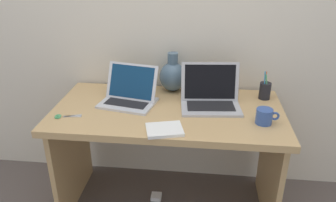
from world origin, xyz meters
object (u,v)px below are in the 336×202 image
power_brick (156,197)px  coffee_mug (265,116)px  laptop_left (130,93)px  pen_cup (265,90)px  green_vase (173,76)px  laptop_right (210,95)px  notebook_stack (164,130)px  scissors (63,116)px

power_brick → coffee_mug: bearing=-14.7°
laptop_left → pen_cup: 0.84m
green_vase → laptop_right: bearing=-39.5°
laptop_left → notebook_stack: 0.42m
notebook_stack → scissors: (-0.58, 0.09, -0.01)m
laptop_right → power_brick: (-0.33, -0.04, -0.77)m
notebook_stack → pen_cup: pen_cup is taller
notebook_stack → pen_cup: size_ratio=1.02×
coffee_mug → pen_cup: 0.33m
green_vase → pen_cup: size_ratio=1.41×
pen_cup → green_vase: bearing=173.1°
notebook_stack → power_brick: size_ratio=2.65×
pen_cup → notebook_stack: bearing=-140.6°
coffee_mug → scissors: (-1.10, -0.05, -0.04)m
notebook_stack → power_brick: notebook_stack is taller
laptop_left → laptop_right: size_ratio=0.98×
laptop_left → scissors: 0.41m
laptop_right → notebook_stack: laptop_right is taller
laptop_left → laptop_right: 0.49m
laptop_left → scissors: (-0.33, -0.23, -0.06)m
laptop_right → notebook_stack: (-0.23, -0.34, -0.06)m
notebook_stack → scissors: 0.59m
laptop_left → green_vase: size_ratio=1.41×
laptop_right → pen_cup: laptop_right is taller
scissors → power_brick: bearing=23.4°
green_vase → notebook_stack: (0.01, -0.54, -0.09)m
laptop_left → green_vase: green_vase is taller
pen_cup → power_brick: 1.03m
laptop_right → green_vase: green_vase is taller
green_vase → coffee_mug: green_vase is taller
laptop_right → green_vase: (-0.24, 0.20, 0.04)m
laptop_left → pen_cup: (0.82, 0.14, -0.00)m
coffee_mug → notebook_stack: bearing=-164.9°
laptop_left → scissors: size_ratio=2.43×
green_vase → laptop_left: bearing=-138.6°
coffee_mug → power_brick: bearing=165.3°
notebook_stack → power_brick: (-0.10, 0.30, -0.71)m
green_vase → notebook_stack: 0.55m
green_vase → scissors: (-0.57, -0.45, -0.10)m
laptop_right → scissors: 0.85m
laptop_right → notebook_stack: size_ratio=1.97×
laptop_right → coffee_mug: size_ratio=2.94×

